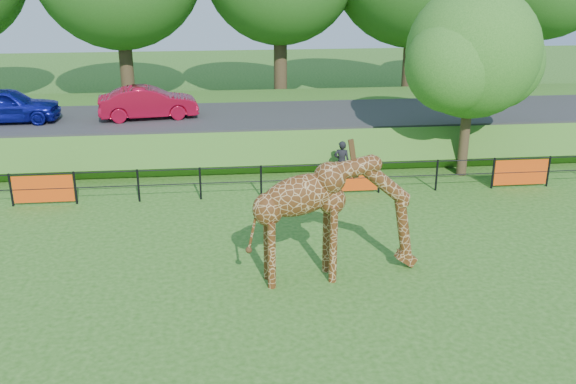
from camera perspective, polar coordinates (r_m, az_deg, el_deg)
name	(u,v)px	position (r m, az deg, el deg)	size (l,w,h in m)	color
ground	(286,324)	(14.24, -0.15, -11.67)	(90.00, 90.00, 0.00)	#265715
giraffe	(336,218)	(15.62, 4.26, -2.32)	(4.36, 0.80, 3.12)	#4F2A10
perimeter_fence	(261,181)	(21.26, -2.41, 0.95)	(28.07, 0.10, 1.10)	black
embankment	(250,124)	(28.42, -3.44, 6.05)	(40.00, 9.00, 1.30)	#265715
road	(251,116)	(26.80, -3.31, 6.76)	(40.00, 5.00, 0.12)	#28282A
car_blue	(6,105)	(27.61, -23.75, 7.08)	(1.62, 4.01, 1.37)	#141AA4
car_red	(148,103)	(26.57, -12.31, 7.77)	(1.36, 3.90, 1.28)	#AB0C29
visitor	(342,162)	(22.67, 4.79, 2.68)	(0.56, 0.36, 1.52)	black
tree_east	(475,57)	(23.64, 16.25, 11.45)	(5.40, 4.71, 6.76)	#352817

